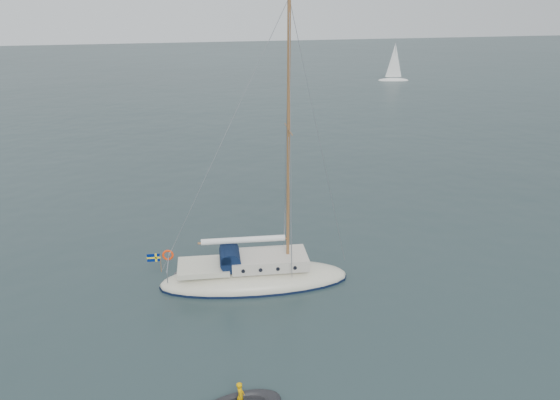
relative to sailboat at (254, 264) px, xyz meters
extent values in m
plane|color=black|center=(2.92, 0.73, -1.12)|extent=(300.00, 300.00, 0.00)
ellipsoid|color=beige|center=(0.00, 0.00, -0.95)|extent=(9.87, 3.07, 1.64)
cube|color=beige|center=(0.76, 0.00, 0.17)|extent=(3.95, 2.08, 0.60)
cube|color=beige|center=(-2.63, 0.00, 0.00)|extent=(2.63, 2.08, 0.27)
cylinder|color=#0A1632|center=(-1.26, 0.00, 0.48)|extent=(1.05, 1.81, 1.05)
cube|color=#0A1632|center=(-1.48, 0.00, 0.70)|extent=(0.49, 1.81, 0.44)
cylinder|color=brown|center=(1.75, 0.00, 6.44)|extent=(0.16, 0.16, 13.15)
cylinder|color=brown|center=(1.75, 0.00, 7.10)|extent=(0.05, 2.41, 0.05)
cylinder|color=brown|center=(-0.55, 0.00, 1.35)|extent=(4.60, 0.11, 0.11)
cylinder|color=white|center=(-0.55, 0.00, 1.40)|extent=(4.28, 0.31, 0.31)
cylinder|color=#999AA2|center=(-4.39, 0.00, 0.47)|extent=(0.04, 2.41, 0.04)
torus|color=#F93809|center=(-4.44, 0.66, 0.47)|extent=(0.59, 0.11, 0.59)
cylinder|color=brown|center=(-4.77, 0.00, 0.36)|extent=(0.03, 0.03, 0.99)
cube|color=#00135A|center=(-5.10, 0.00, 0.69)|extent=(0.66, 0.02, 0.42)
cube|color=yellow|center=(-5.10, 0.00, 0.69)|extent=(0.68, 0.03, 0.10)
cube|color=yellow|center=(-4.98, 0.00, 0.69)|extent=(0.10, 0.03, 0.44)
cylinder|color=black|center=(-0.66, 1.05, 0.17)|extent=(0.20, 0.07, 0.20)
cylinder|color=black|center=(-0.66, -1.05, 0.17)|extent=(0.20, 0.07, 0.20)
cylinder|color=black|center=(0.22, 1.05, 0.17)|extent=(0.20, 0.07, 0.20)
cylinder|color=black|center=(0.22, -1.05, 0.17)|extent=(0.20, 0.07, 0.20)
cylinder|color=black|center=(1.09, 1.05, 0.17)|extent=(0.20, 0.07, 0.20)
cylinder|color=black|center=(1.09, -1.05, 0.17)|extent=(0.20, 0.07, 0.20)
cylinder|color=black|center=(1.97, 1.05, 0.17)|extent=(0.20, 0.07, 0.20)
cylinder|color=black|center=(1.97, -1.05, 0.17)|extent=(0.20, 0.07, 0.20)
cube|color=#55545A|center=(-2.89, 1.52, -1.01)|extent=(1.57, 0.64, 0.09)
imported|color=#E19E02|center=(-2.22, -9.33, -0.36)|extent=(0.42, 0.51, 1.20)
ellipsoid|color=white|center=(36.23, 64.00, -1.08)|extent=(5.25, 1.75, 0.88)
cylinder|color=#999AA2|center=(36.23, 64.00, 2.38)|extent=(0.09, 0.09, 6.13)
cone|color=white|center=(36.18, 64.00, 2.38)|extent=(2.80, 2.80, 5.69)
camera|label=1|loc=(-4.36, -24.99, 13.21)|focal=35.00mm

